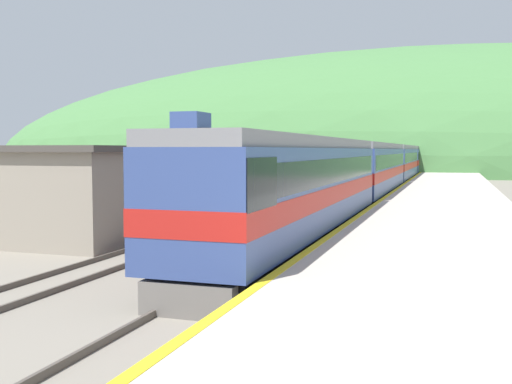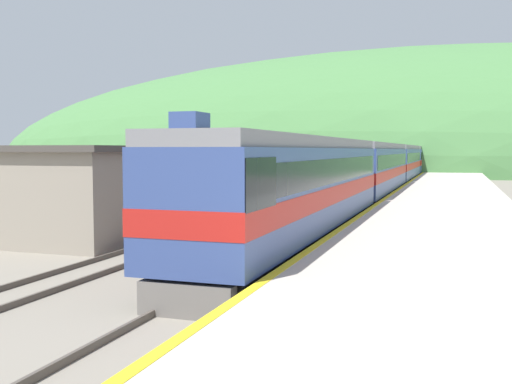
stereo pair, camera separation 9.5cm
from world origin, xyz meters
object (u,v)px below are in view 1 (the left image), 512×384
Objects in this scene: express_train_lead_car at (297,188)px; carriage_third at (398,163)px; carriage_second at (372,170)px; carriage_fourth at (411,160)px.

carriage_third is (0.00, 42.62, -0.01)m from express_train_lead_car.
carriage_second is 21.14m from carriage_third.
express_train_lead_car is 1.01× the size of carriage_third.
carriage_third is 1.00× the size of carriage_fourth.
express_train_lead_car is 1.01× the size of carriage_second.
express_train_lead_car reaches higher than carriage_third.
carriage_second and carriage_third have the same top height.
carriage_second is at bearing -90.00° from carriage_third.
carriage_second is at bearing 90.00° from express_train_lead_car.
express_train_lead_car reaches higher than carriage_second.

